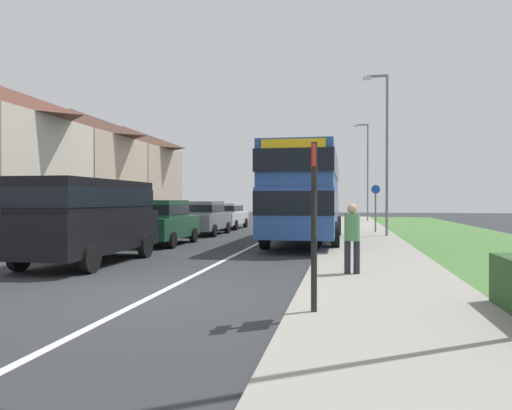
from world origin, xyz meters
The scene contains 14 objects.
ground_plane centered at (0.00, 0.00, 0.00)m, with size 120.00×120.00×0.00m, color #2D3033.
lane_marking_centre centered at (0.00, 8.00, 0.00)m, with size 0.14×60.00×0.01m, color silver.
pavement_near_side centered at (4.20, 6.00, 0.06)m, with size 3.20×68.00×0.12m, color gray.
double_decker_bus centered at (1.87, 11.33, 2.14)m, with size 2.80×9.87×3.70m.
parked_van_black centered at (-3.48, 3.82, 1.36)m, with size 2.11×5.13×2.30m.
parked_car_dark_green centered at (-3.59, 9.33, 0.95)m, with size 1.96×4.03×1.75m.
parked_car_grey centered at (-3.49, 14.79, 0.93)m, with size 1.87×4.25×1.69m.
parked_car_silver centered at (-3.67, 19.94, 0.87)m, with size 1.98×4.51×1.57m.
pedestrian_at_stop centered at (3.60, 2.57, 0.98)m, with size 0.34×0.34×1.67m.
bus_stop_sign centered at (3.00, -1.17, 1.54)m, with size 0.09×0.52×2.60m.
cycle_route_sign centered at (4.99, 16.82, 1.43)m, with size 0.44×0.08×2.52m.
street_lamp_mid centered at (5.23, 14.26, 4.29)m, with size 1.14×0.20×7.47m.
street_lamp_far centered at (5.10, 29.97, 4.40)m, with size 1.14×0.20×7.69m.
house_terrace_far_side centered at (-13.06, 18.27, 3.67)m, with size 7.09×20.65×7.35m.
Camera 1 is at (3.44, -8.16, 1.75)m, focal length 33.33 mm.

